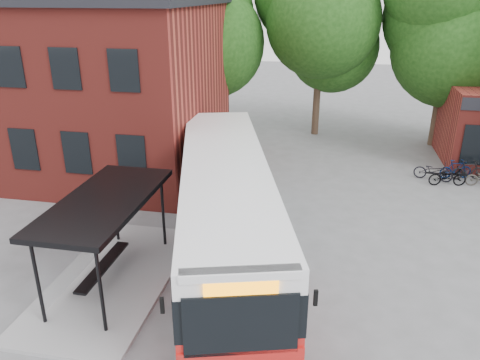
% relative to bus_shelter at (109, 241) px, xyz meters
% --- Properties ---
extents(ground, '(100.00, 100.00, 0.00)m').
position_rel_bus_shelter_xyz_m(ground, '(4.50, 1.00, -1.45)').
color(ground, slate).
extents(station_building, '(18.40, 10.40, 8.50)m').
position_rel_bus_shelter_xyz_m(station_building, '(-8.50, 10.00, 2.80)').
color(station_building, maroon).
rests_on(station_building, ground).
extents(bus_shelter, '(3.60, 7.00, 2.90)m').
position_rel_bus_shelter_xyz_m(bus_shelter, '(0.00, 0.00, 0.00)').
color(bus_shelter, black).
rests_on(bus_shelter, ground).
extents(tree_0, '(7.92, 7.92, 11.00)m').
position_rel_bus_shelter_xyz_m(tree_0, '(-1.50, 17.00, 4.05)').
color(tree_0, '#173D10').
rests_on(tree_0, ground).
extents(tree_1, '(7.92, 7.92, 10.40)m').
position_rel_bus_shelter_xyz_m(tree_1, '(5.50, 18.00, 3.75)').
color(tree_1, '#173D10').
rests_on(tree_1, ground).
extents(tree_2, '(7.92, 7.92, 11.00)m').
position_rel_bus_shelter_xyz_m(tree_2, '(12.50, 17.00, 4.05)').
color(tree_2, '#173D10').
rests_on(tree_2, ground).
extents(city_bus, '(6.36, 13.67, 3.40)m').
position_rel_bus_shelter_xyz_m(city_bus, '(3.11, 2.45, 0.25)').
color(city_bus, red).
rests_on(city_bus, ground).
extents(bicycle_0, '(1.90, 1.09, 0.94)m').
position_rel_bus_shelter_xyz_m(bicycle_0, '(11.51, 11.00, -0.98)').
color(bicycle_0, black).
rests_on(bicycle_0, ground).
extents(bicycle_1, '(1.68, 0.88, 0.97)m').
position_rel_bus_shelter_xyz_m(bicycle_1, '(12.62, 11.42, -0.96)').
color(bicycle_1, '#071E4E').
rests_on(bicycle_1, ground).
extents(bicycle_2, '(1.81, 0.86, 0.91)m').
position_rel_bus_shelter_xyz_m(bicycle_2, '(12.05, 10.39, -0.99)').
color(bicycle_2, black).
rests_on(bicycle_2, ground).
extents(bicycle_3, '(1.68, 0.85, 0.97)m').
position_rel_bus_shelter_xyz_m(bicycle_3, '(13.17, 11.40, -0.96)').
color(bicycle_3, black).
rests_on(bicycle_3, ground).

